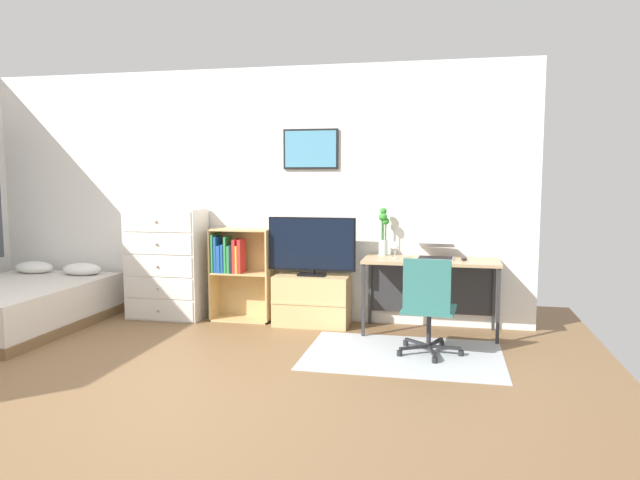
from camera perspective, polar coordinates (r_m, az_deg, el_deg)
ground_plane at (r=4.56m, az=-17.41°, el=-13.92°), size 7.20×7.20×0.00m
wall_back_with_posters at (r=6.51m, az=-7.15°, el=4.42°), size 6.12×0.09×2.70m
area_rug at (r=5.26m, az=8.06°, el=-10.93°), size 1.70×1.20×0.01m
bed at (r=6.81m, az=-27.38°, el=-5.65°), size 1.40×1.92×0.58m
dresser at (r=6.65m, az=-14.60°, el=-2.21°), size 0.82×0.46×1.20m
bookshelf at (r=6.40m, az=-8.05°, el=-2.60°), size 0.65×0.30×0.99m
tv_stand at (r=6.17m, az=-0.76°, el=-5.84°), size 0.78×0.41×0.52m
television at (r=6.06m, az=-0.81°, el=-0.62°), size 0.91×0.16×0.61m
desk at (r=5.96m, az=10.67°, el=-3.06°), size 1.31×0.56×0.74m
office_chair at (r=5.15m, az=10.42°, el=-6.13°), size 0.57×0.58×0.86m
laptop at (r=5.96m, az=11.16°, el=-1.13°), size 0.37×0.39×0.16m
computer_mouse at (r=5.85m, az=13.77°, el=-1.76°), size 0.06×0.10×0.03m
bamboo_vase at (r=6.05m, az=6.17°, el=0.79°), size 0.11×0.11×0.49m
wine_glass at (r=5.82m, az=7.29°, el=-0.50°), size 0.07×0.07×0.18m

